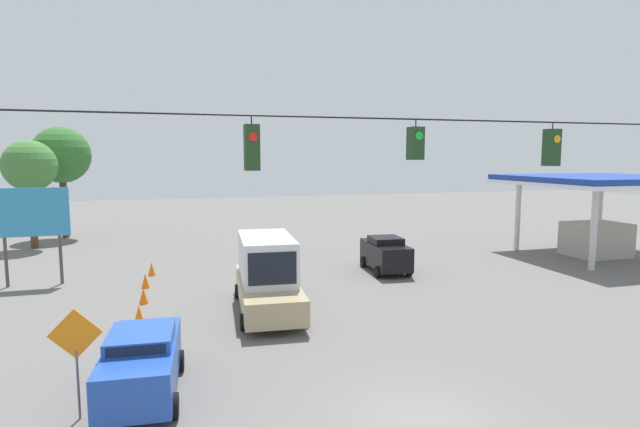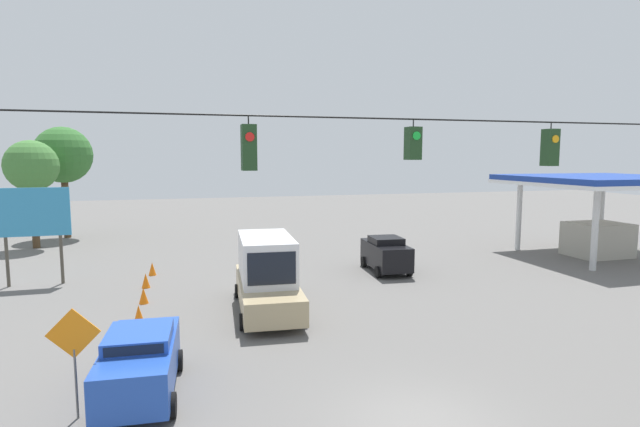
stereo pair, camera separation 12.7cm
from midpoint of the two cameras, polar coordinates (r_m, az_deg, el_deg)
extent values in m
plane|color=#605E5B|center=(13.53, 11.63, -22.50)|extent=(140.00, 140.00, 0.00)
cylinder|color=black|center=(12.50, 10.92, 10.54)|extent=(20.43, 0.04, 0.04)
cube|color=#1E3D1E|center=(14.71, 25.02, 6.84)|extent=(0.32, 0.36, 0.98)
cylinder|color=black|center=(14.73, 25.13, 9.08)|extent=(0.03, 0.03, 0.18)
cylinder|color=orange|center=(14.57, 25.56, 7.69)|extent=(0.20, 0.02, 0.20)
cube|color=#1E3D1E|center=(12.47, 10.87, 7.87)|extent=(0.32, 0.36, 0.80)
cylinder|color=black|center=(12.50, 10.91, 10.12)|extent=(0.03, 0.03, 0.18)
cylinder|color=green|center=(12.31, 11.29, 8.71)|extent=(0.20, 0.02, 0.20)
cube|color=#1E3D1E|center=(11.26, -7.81, 7.47)|extent=(0.32, 0.36, 1.02)
cylinder|color=black|center=(11.29, -7.86, 10.55)|extent=(0.03, 0.03, 0.19)
cylinder|color=red|center=(11.08, -7.69, 8.67)|extent=(0.20, 0.02, 0.20)
cube|color=#234CB2|center=(15.06, -19.61, -15.87)|extent=(2.10, 4.49, 1.15)
cube|color=#234CB2|center=(14.79, -19.72, -13.16)|extent=(1.80, 2.03, 0.36)
cube|color=black|center=(13.89, -20.25, -14.50)|extent=(1.46, 0.11, 0.25)
cylinder|color=black|center=(14.17, -24.18, -20.10)|extent=(0.26, 0.65, 0.64)
cylinder|color=black|center=(13.91, -16.33, -20.29)|extent=(0.26, 0.65, 0.64)
cylinder|color=black|center=(16.72, -22.11, -15.80)|extent=(0.26, 0.65, 0.64)
cylinder|color=black|center=(16.50, -15.62, -15.86)|extent=(0.26, 0.65, 0.64)
cube|color=black|center=(28.72, 7.66, -4.69)|extent=(2.08, 4.19, 1.32)
cube|color=black|center=(28.56, 7.68, -3.04)|extent=(1.78, 1.91, 0.36)
cube|color=black|center=(29.41, 7.09, -2.75)|extent=(1.44, 0.12, 0.25)
cylinder|color=black|center=(30.37, 8.41, -5.35)|extent=(0.26, 0.65, 0.64)
cylinder|color=black|center=(29.80, 5.15, -5.53)|extent=(0.26, 0.65, 0.64)
cylinder|color=black|center=(27.96, 10.30, -6.42)|extent=(0.26, 0.65, 0.64)
cylinder|color=black|center=(27.34, 6.78, -6.66)|extent=(0.26, 0.65, 0.64)
cube|color=tan|center=(21.55, -5.87, -8.88)|extent=(2.83, 7.01, 1.00)
cube|color=silver|center=(21.56, -6.01, -5.01)|extent=(2.47, 4.53, 1.83)
cube|color=black|center=(19.41, -5.34, -6.29)|extent=(1.88, 0.15, 1.28)
cylinder|color=black|center=(19.49, -8.67, -12.15)|extent=(0.26, 0.65, 0.64)
cylinder|color=black|center=(19.74, -1.70, -11.83)|extent=(0.26, 0.65, 0.64)
cylinder|color=black|center=(23.75, -9.27, -8.73)|extent=(0.26, 0.65, 0.64)
cylinder|color=black|center=(23.96, -3.59, -8.52)|extent=(0.26, 0.65, 0.64)
cone|color=orange|center=(16.07, -21.57, -16.52)|extent=(0.42, 0.42, 0.73)
cone|color=orange|center=(18.47, -20.54, -13.41)|extent=(0.42, 0.42, 0.73)
cone|color=orange|center=(21.21, -19.85, -10.77)|extent=(0.42, 0.42, 0.73)
cone|color=orange|center=(23.86, -19.38, -8.83)|extent=(0.42, 0.42, 0.73)
cone|color=orange|center=(26.58, -19.16, -7.26)|extent=(0.42, 0.42, 0.73)
cone|color=orange|center=(29.19, -18.50, -6.01)|extent=(0.42, 0.42, 0.73)
cube|color=navy|center=(37.25, 29.56, 3.49)|extent=(10.21, 9.50, 0.35)
cube|color=white|center=(37.27, 29.53, 3.04)|extent=(10.31, 9.60, 0.24)
cylinder|color=silver|center=(42.30, 29.56, 0.16)|extent=(0.36, 0.36, 4.94)
cylinder|color=silver|center=(37.56, 21.88, -0.16)|extent=(0.36, 0.36, 4.94)
cylinder|color=silver|center=(32.60, 29.03, -1.46)|extent=(0.36, 0.36, 4.94)
cube|color=#B2AD9E|center=(37.62, 29.21, -2.61)|extent=(3.57, 2.85, 2.20)
cylinder|color=#4C473D|center=(29.01, -27.31, -4.68)|extent=(0.16, 0.16, 2.53)
cylinder|color=#4C473D|center=(29.61, -32.03, -4.73)|extent=(0.16, 0.16, 2.53)
cube|color=#338CBF|center=(28.94, -29.97, 0.14)|extent=(3.55, 0.12, 2.46)
cylinder|color=slate|center=(14.44, -25.86, -17.12)|extent=(0.06, 0.06, 1.80)
cube|color=orange|center=(13.99, -26.13, -12.20)|extent=(1.27, 0.04, 1.27)
cylinder|color=#4C3823|center=(45.02, -26.97, 0.96)|extent=(0.53, 0.53, 5.44)
sphere|color=#336B2D|center=(44.86, -27.23, 5.98)|extent=(4.46, 4.46, 4.46)
cylinder|color=#4C3823|center=(41.00, -29.76, -0.05)|extent=(0.49, 0.49, 4.90)
sphere|color=#427A38|center=(40.80, -30.03, 4.76)|extent=(3.61, 3.61, 3.61)
camera|label=1|loc=(0.06, -89.85, 0.02)|focal=28.00mm
camera|label=2|loc=(0.06, 90.15, -0.02)|focal=28.00mm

